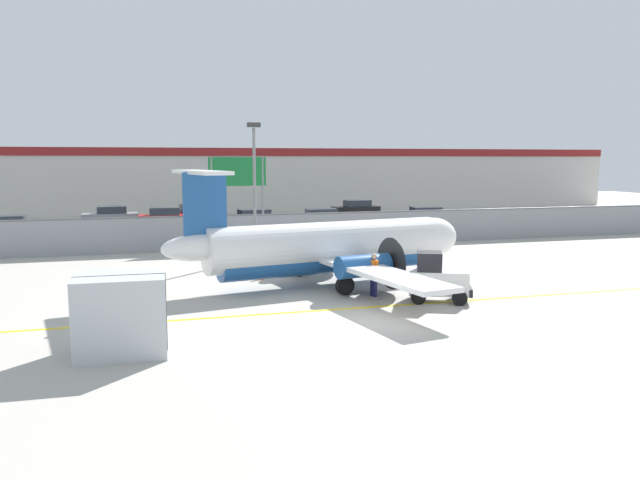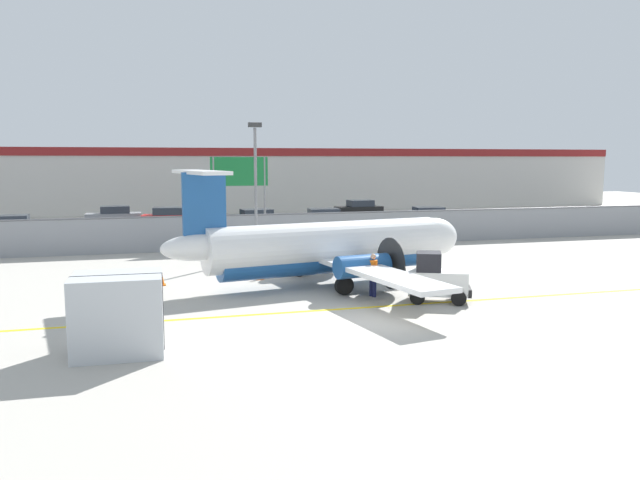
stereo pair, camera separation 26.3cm
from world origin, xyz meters
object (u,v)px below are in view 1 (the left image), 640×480
Objects in this scene: baggage_tug at (437,279)px; ground_crew_worker at (374,272)px; traffic_cone_near_left at (259,273)px; parked_car_2 at (167,218)px; parked_car_6 at (356,209)px; apron_light_pole at (254,179)px; parked_car_0 at (9,228)px; parked_car_1 at (111,216)px; commuter_airplane at (331,247)px; traffic_cone_near_right at (161,278)px; cargo_container at (121,314)px; highway_sign at (237,179)px; parked_car_5 at (323,219)px; parked_car_7 at (427,217)px; parked_car_3 at (192,214)px; parked_car_4 at (256,220)px.

ground_crew_worker is at bearing 167.33° from baggage_tug.
traffic_cone_near_left is 0.15× the size of parked_car_2.
apron_light_pole reaches higher than parked_car_6.
parked_car_1 is (6.01, 6.89, 0.00)m from parked_car_0.
traffic_cone_near_right is at bearing 156.66° from commuter_airplane.
cargo_container reaches higher than ground_crew_worker.
cargo_container is (-8.39, -7.75, -0.50)m from commuter_airplane.
ground_crew_worker is 32.48m from parked_car_6.
parked_car_2 is at bearing 89.56° from ground_crew_worker.
traffic_cone_near_right is 0.12× the size of highway_sign.
parked_car_1 and parked_car_6 have the same top height.
parked_car_6 is at bearing 59.20° from parked_car_5.
parked_car_7 is (23.70, -7.45, 0.00)m from parked_car_1.
parked_car_3 is (-6.74, 31.06, 0.04)m from baggage_tug.
apron_light_pole reaches higher than parked_car_5.
parked_car_2 is 16.91m from apron_light_pole.
parked_car_1 is at bearing 143.51° from parked_car_4.
parked_car_6 is (21.08, 1.84, 0.00)m from parked_car_1.
parked_car_7 is at bearing 160.68° from parked_car_1.
parked_car_3 is (4.52, 34.52, -0.21)m from cargo_container.
parked_car_4 and parked_car_6 have the same top height.
highway_sign is (-7.18, -5.66, 3.24)m from parked_car_5.
ground_crew_worker and parked_car_2 have the same top height.
highway_sign is (-4.88, 17.98, 3.28)m from baggage_tug.
highway_sign is at bearing 74.84° from cargo_container.
traffic_cone_near_left is at bearing -98.16° from apron_light_pole.
parked_car_7 is at bearing 46.21° from traffic_cone_near_left.
ground_crew_worker is at bearing 29.37° from cargo_container.
traffic_cone_near_left is at bearing -75.71° from parked_car_2.
parked_car_6 is at bearing 20.37° from parked_car_2.
parked_car_3 is 11.70m from parked_car_5.
parked_car_2 is 1.00× the size of parked_car_7.
parked_car_4 is 1.00× the size of parked_car_7.
highway_sign is at bearing 87.69° from commuter_airplane.
apron_light_pole reaches higher than baggage_tug.
parked_car_6 is at bearing 63.21° from cargo_container.
ground_crew_worker is 9.13m from traffic_cone_near_right.
traffic_cone_near_right is at bearing -86.79° from parked_car_2.
parked_car_0 is at bearing 176.43° from parked_car_4.
parked_car_0 is 15.68m from highway_sign.
parked_car_0 and parked_car_7 have the same top height.
parked_car_5 is 14.09m from apron_light_pole.
parked_car_5 is at bearing 58.50° from apron_light_pole.
parked_car_1 and parked_car_7 have the same top height.
parked_car_6 is (9.96, 30.91, -0.06)m from ground_crew_worker.
cargo_container reaches higher than traffic_cone_near_left.
parked_car_0 is at bearing 152.38° from baggage_tug.
parked_car_5 is at bearing -2.65° from parked_car_0.
parked_car_0 is 16.51m from parked_car_4.
parked_car_5 is at bearing -15.27° from parked_car_4.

